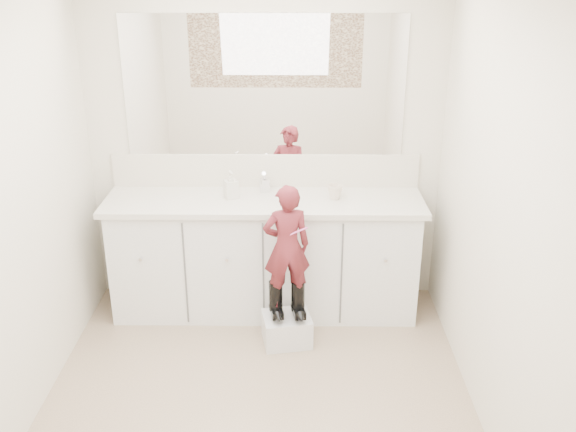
{
  "coord_description": "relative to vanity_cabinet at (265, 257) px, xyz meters",
  "views": [
    {
      "loc": [
        0.21,
        -3.06,
        2.53
      ],
      "look_at": [
        0.17,
        0.89,
        0.89
      ],
      "focal_mm": 40.0,
      "sensor_mm": 36.0,
      "label": 1
    }
  ],
  "objects": [
    {
      "name": "wall_left",
      "position": [
        -1.3,
        -1.23,
        0.78
      ],
      "size": [
        0.0,
        3.0,
        3.0
      ],
      "primitive_type": "plane",
      "rotation": [
        1.57,
        0.0,
        1.57
      ],
      "color": "beige",
      "rests_on": "floor"
    },
    {
      "name": "toothbrush",
      "position": [
        0.24,
        -0.5,
        0.43
      ],
      "size": [
        0.14,
        0.04,
        0.06
      ],
      "primitive_type": "cylinder",
      "rotation": [
        0.0,
        1.22,
        0.18
      ],
      "color": "pink",
      "rests_on": "toddler"
    },
    {
      "name": "backsplash",
      "position": [
        0.0,
        0.26,
        0.59
      ],
      "size": [
        2.28,
        0.03,
        0.25
      ],
      "primitive_type": "cube",
      "color": "beige",
      "rests_on": "countertop"
    },
    {
      "name": "mirror",
      "position": [
        0.0,
        0.26,
        1.22
      ],
      "size": [
        2.0,
        0.02,
        1.0
      ],
      "primitive_type": "cube",
      "color": "white",
      "rests_on": "wall_back"
    },
    {
      "name": "vanity_cabinet",
      "position": [
        0.0,
        0.0,
        0.0
      ],
      "size": [
        2.2,
        0.55,
        0.85
      ],
      "primitive_type": "cube",
      "color": "silver",
      "rests_on": "floor"
    },
    {
      "name": "cup",
      "position": [
        0.51,
        0.0,
        0.52
      ],
      "size": [
        0.12,
        0.12,
        0.1
      ],
      "primitive_type": "imported",
      "rotation": [
        0.0,
        0.0,
        -0.1
      ],
      "color": "beige",
      "rests_on": "countertop"
    },
    {
      "name": "countertop",
      "position": [
        0.0,
        -0.01,
        0.45
      ],
      "size": [
        2.28,
        0.58,
        0.04
      ],
      "primitive_type": "cube",
      "color": "beige",
      "rests_on": "vanity_cabinet"
    },
    {
      "name": "step_stool",
      "position": [
        0.17,
        -0.48,
        -0.32
      ],
      "size": [
        0.37,
        0.32,
        0.21
      ],
      "primitive_type": "cube",
      "rotation": [
        0.0,
        0.0,
        0.18
      ],
      "color": "silver",
      "rests_on": "floor"
    },
    {
      "name": "floor",
      "position": [
        0.0,
        -1.23,
        -0.42
      ],
      "size": [
        3.0,
        3.0,
        0.0
      ],
      "primitive_type": "plane",
      "color": "#7F6553",
      "rests_on": "ground"
    },
    {
      "name": "wall_back",
      "position": [
        0.0,
        0.27,
        0.77
      ],
      "size": [
        2.6,
        0.0,
        2.6
      ],
      "primitive_type": "plane",
      "rotation": [
        1.57,
        0.0,
        0.0
      ],
      "color": "beige",
      "rests_on": "floor"
    },
    {
      "name": "faucet",
      "position": [
        0.0,
        0.15,
        0.52
      ],
      "size": [
        0.08,
        0.08,
        0.1
      ],
      "primitive_type": "cylinder",
      "color": "silver",
      "rests_on": "countertop"
    },
    {
      "name": "boot_left",
      "position": [
        0.09,
        -0.48,
        -0.09
      ],
      "size": [
        0.13,
        0.19,
        0.27
      ],
      "primitive_type": null,
      "rotation": [
        0.0,
        0.0,
        0.18
      ],
      "color": "black",
      "rests_on": "step_stool"
    },
    {
      "name": "toddler",
      "position": [
        0.17,
        -0.48,
        0.31
      ],
      "size": [
        0.35,
        0.26,
        0.86
      ],
      "primitive_type": "imported",
      "rotation": [
        0.0,
        0.0,
        3.32
      ],
      "color": "#9E303B",
      "rests_on": "step_stool"
    },
    {
      "name": "wall_front",
      "position": [
        0.0,
        -2.73,
        0.77
      ],
      "size": [
        2.6,
        0.0,
        2.6
      ],
      "primitive_type": "plane",
      "rotation": [
        -1.57,
        0.0,
        0.0
      ],
      "color": "beige",
      "rests_on": "floor"
    },
    {
      "name": "wall_right",
      "position": [
        1.3,
        -1.23,
        0.78
      ],
      "size": [
        0.0,
        3.0,
        3.0
      ],
      "primitive_type": "plane",
      "rotation": [
        1.57,
        0.0,
        -1.57
      ],
      "color": "beige",
      "rests_on": "floor"
    },
    {
      "name": "soap_bottle",
      "position": [
        -0.24,
        0.02,
        0.56
      ],
      "size": [
        0.12,
        0.12,
        0.2
      ],
      "primitive_type": "imported",
      "rotation": [
        0.0,
        0.0,
        0.41
      ],
      "color": "beige",
      "rests_on": "countertop"
    },
    {
      "name": "dot_panel",
      "position": [
        0.0,
        -2.71,
        1.22
      ],
      "size": [
        2.0,
        0.01,
        1.2
      ],
      "primitive_type": "cube",
      "color": "#472819",
      "rests_on": "wall_front"
    },
    {
      "name": "boot_right",
      "position": [
        0.24,
        -0.48,
        -0.09
      ],
      "size": [
        0.13,
        0.19,
        0.27
      ],
      "primitive_type": null,
      "rotation": [
        0.0,
        0.0,
        0.18
      ],
      "color": "black",
      "rests_on": "step_stool"
    }
  ]
}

